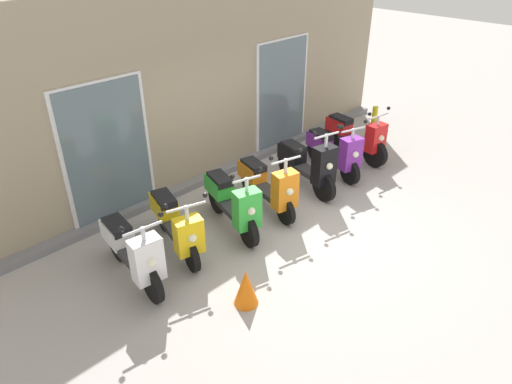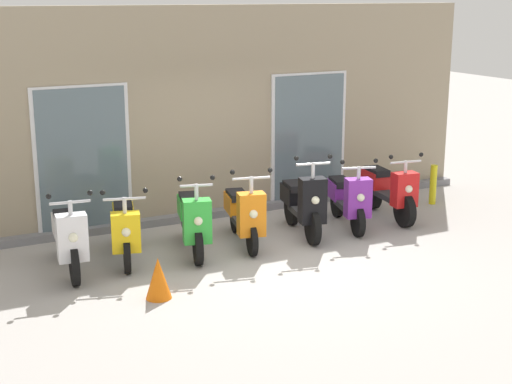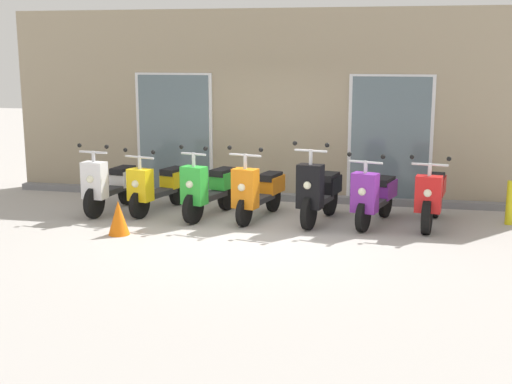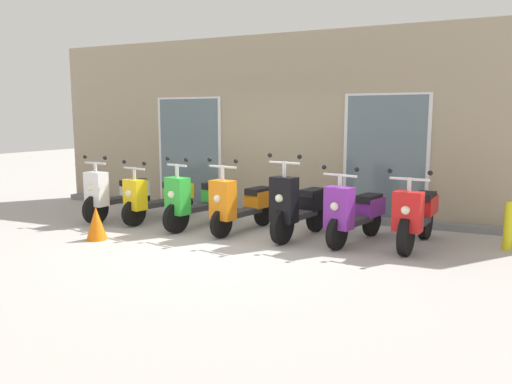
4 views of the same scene
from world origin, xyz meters
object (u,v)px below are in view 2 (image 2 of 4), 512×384
object	(u,v)px
scooter_green	(193,220)
scooter_orange	(244,213)
scooter_yellow	(125,228)
scooter_purple	(348,198)
traffic_cone	(158,278)
scooter_red	(389,190)
curb_bollard	(433,185)
scooter_black	(303,203)
scooter_white	(69,237)

from	to	relation	value
scooter_green	scooter_orange	world-z (taller)	scooter_orange
scooter_yellow	scooter_purple	xyz separation A→B (m)	(3.62, -0.15, 0.01)
scooter_orange	traffic_cone	bearing A→B (deg)	-143.08
scooter_red	curb_bollard	size ratio (longest dim) A/B	2.38
scooter_black	scooter_red	xyz separation A→B (m)	(1.74, 0.17, -0.04)
scooter_yellow	traffic_cone	size ratio (longest dim) A/B	3.01
scooter_orange	scooter_purple	xyz separation A→B (m)	(1.86, 0.03, -0.01)
scooter_black	scooter_green	bearing A→B (deg)	179.62
curb_bollard	scooter_red	bearing A→B (deg)	-165.05
scooter_green	scooter_black	world-z (taller)	scooter_black
scooter_yellow	traffic_cone	world-z (taller)	scooter_yellow
curb_bollard	scooter_black	bearing A→B (deg)	-170.49
scooter_red	curb_bollard	bearing A→B (deg)	14.95
scooter_white	traffic_cone	size ratio (longest dim) A/B	3.10
scooter_red	traffic_cone	xyz separation A→B (m)	(-4.58, -1.53, -0.21)
scooter_black	scooter_white	bearing A→B (deg)	179.24
scooter_green	traffic_cone	xyz separation A→B (m)	(-1.03, -1.37, -0.23)
scooter_black	scooter_red	size ratio (longest dim) A/B	0.94
scooter_red	traffic_cone	bearing A→B (deg)	-161.56
scooter_yellow	scooter_green	world-z (taller)	scooter_green
scooter_black	scooter_red	distance (m)	1.75
scooter_yellow	scooter_orange	size ratio (longest dim) A/B	1.01
scooter_green	scooter_black	size ratio (longest dim) A/B	0.99
scooter_purple	traffic_cone	world-z (taller)	scooter_purple
scooter_black	curb_bollard	world-z (taller)	scooter_black
scooter_black	scooter_orange	bearing A→B (deg)	178.29
scooter_white	scooter_black	bearing A→B (deg)	-0.76
scooter_red	traffic_cone	distance (m)	4.83
scooter_orange	traffic_cone	distance (m)	2.32
scooter_purple	curb_bollard	xyz separation A→B (m)	(2.09, 0.44, -0.11)
scooter_white	scooter_purple	world-z (taller)	scooter_white
scooter_white	traffic_cone	bearing A→B (deg)	-62.33
scooter_orange	scooter_black	size ratio (longest dim) A/B	0.99
scooter_orange	scooter_red	xyz separation A→B (m)	(2.74, 0.14, -0.01)
traffic_cone	curb_bollard	xyz separation A→B (m)	(5.80, 1.85, 0.09)
scooter_orange	scooter_purple	size ratio (longest dim) A/B	1.02
scooter_white	scooter_black	xyz separation A→B (m)	(3.58, -0.05, 0.03)
scooter_white	curb_bollard	xyz separation A→B (m)	(6.53, 0.45, -0.13)
scooter_green	scooter_purple	bearing A→B (deg)	0.95
traffic_cone	curb_bollard	bearing A→B (deg)	17.72
scooter_black	scooter_red	world-z (taller)	scooter_black
scooter_black	curb_bollard	size ratio (longest dim) A/B	2.24
scooter_green	traffic_cone	world-z (taller)	scooter_green
scooter_yellow	scooter_purple	bearing A→B (deg)	-2.32
scooter_black	scooter_yellow	bearing A→B (deg)	175.79
traffic_cone	scooter_purple	bearing A→B (deg)	20.88
scooter_black	traffic_cone	bearing A→B (deg)	-154.46
scooter_purple	scooter_white	bearing A→B (deg)	-179.88
scooter_yellow	scooter_red	world-z (taller)	scooter_red
scooter_green	scooter_red	xyz separation A→B (m)	(3.55, 0.16, -0.02)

